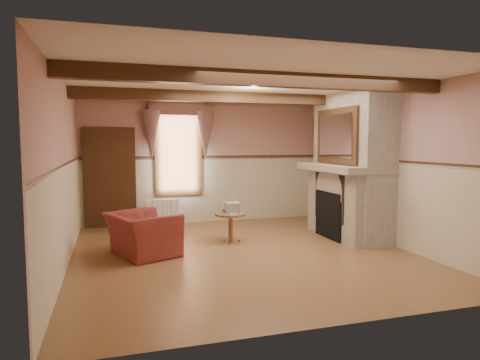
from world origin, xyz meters
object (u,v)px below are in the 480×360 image
object	(u,v)px
radiator	(163,213)
bowl	(343,162)
armchair	(143,234)
side_table	(231,228)
oil_lamp	(338,157)
mantel_clock	(330,158)

from	to	relation	value
radiator	bowl	size ratio (longest dim) A/B	1.89
radiator	bowl	distance (m)	4.03
bowl	armchair	bearing A→B (deg)	-175.45
armchair	radiator	world-z (taller)	armchair
side_table	oil_lamp	xyz separation A→B (m)	(2.23, 0.07, 1.29)
side_table	oil_lamp	world-z (taller)	oil_lamp
armchair	bowl	bearing A→B (deg)	-107.19
bowl	oil_lamp	distance (m)	0.24
bowl	oil_lamp	world-z (taller)	oil_lamp
oil_lamp	radiator	bearing A→B (deg)	150.37
radiator	mantel_clock	bearing A→B (deg)	-25.36
oil_lamp	side_table	bearing A→B (deg)	-178.13
radiator	bowl	bearing A→B (deg)	-32.63
oil_lamp	mantel_clock	bearing A→B (deg)	90.00
bowl	mantel_clock	xyz separation A→B (m)	(0.00, 0.54, 0.05)
armchair	side_table	bearing A→B (deg)	-95.88
side_table	mantel_clock	xyz separation A→B (m)	(2.23, 0.39, 1.25)
mantel_clock	oil_lamp	distance (m)	0.32
armchair	oil_lamp	size ratio (longest dim) A/B	3.87
bowl	radiator	bearing A→B (deg)	147.45
mantel_clock	oil_lamp	world-z (taller)	oil_lamp
mantel_clock	oil_lamp	size ratio (longest dim) A/B	0.86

